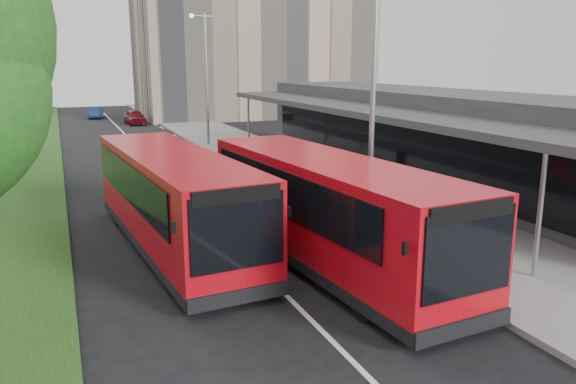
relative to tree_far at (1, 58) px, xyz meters
name	(u,v)px	position (x,y,z in m)	size (l,w,h in m)	color
ground	(264,273)	(7.01, -21.05, -5.47)	(120.00, 120.00, 0.00)	black
pavement	(245,148)	(13.01, -1.05, -5.39)	(5.00, 80.00, 0.15)	gray
grass_verge	(11,163)	(0.01, -1.05, -5.42)	(5.00, 80.00, 0.10)	#1D4215
lane_centre_line	(161,170)	(7.01, -6.05, -5.46)	(0.12, 70.00, 0.01)	silver
kerb_dashes	(206,154)	(10.31, -2.05, -5.46)	(0.12, 56.00, 0.01)	silver
office_block	(252,23)	(21.01, 20.95, 3.53)	(22.00, 12.00, 18.00)	tan
station_building	(432,136)	(17.87, -13.05, -3.43)	(7.70, 26.00, 4.00)	#2C2C2E
tree_far	(1,58)	(0.00, 0.00, 0.00)	(5.27, 5.27, 8.47)	#322414
lamp_post_near	(371,80)	(11.13, -19.05, -0.75)	(1.44, 0.28, 8.00)	gray
lamp_post_far	(205,71)	(11.13, 0.95, -0.75)	(1.44, 0.28, 8.00)	gray
bus_main	(328,211)	(8.78, -21.06, -4.02)	(3.37, 10.16, 2.82)	#B6090D
bus_second	(174,200)	(5.34, -18.18, -4.05)	(3.30, 9.95, 2.77)	#B6090D
litter_bin	(313,166)	(13.08, -10.79, -4.86)	(0.51, 0.51, 0.91)	#3E2519
bollard	(241,148)	(11.69, -4.33, -4.84)	(0.15, 0.15, 0.96)	#FFF60D
car_near	(135,117)	(8.66, 16.36, -4.85)	(1.47, 3.66, 1.25)	#5A0C15
car_far	(96,112)	(5.88, 23.45, -4.92)	(1.15, 3.31, 1.09)	navy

